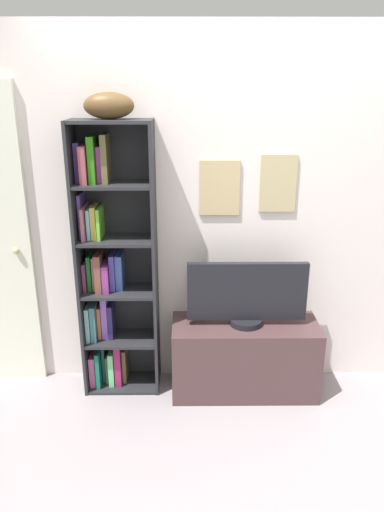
# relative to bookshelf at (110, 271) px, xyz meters

# --- Properties ---
(ground) EXTENTS (5.20, 5.20, 0.04)m
(ground) POSITION_rel_bookshelf_xyz_m (0.80, -0.99, -0.88)
(ground) COLOR gray
(back_wall) EXTENTS (4.80, 0.08, 2.41)m
(back_wall) POSITION_rel_bookshelf_xyz_m (0.80, 0.14, 0.34)
(back_wall) COLOR silver
(back_wall) RESTS_ON ground
(bookshelf) EXTENTS (0.51, 0.28, 1.84)m
(bookshelf) POSITION_rel_bookshelf_xyz_m (0.00, 0.00, 0.00)
(bookshelf) COLOR #242528
(bookshelf) RESTS_ON ground
(football) EXTENTS (0.30, 0.17, 0.16)m
(football) POSITION_rel_bookshelf_xyz_m (0.06, -0.03, 1.06)
(football) COLOR brown
(football) RESTS_ON bookshelf
(tv_stand) EXTENTS (0.99, 0.40, 0.51)m
(tv_stand) POSITION_rel_bookshelf_xyz_m (0.91, -0.09, -0.61)
(tv_stand) COLOR #473031
(tv_stand) RESTS_ON ground
(television) EXTENTS (0.79, 0.22, 0.44)m
(television) POSITION_rel_bookshelf_xyz_m (0.91, -0.09, -0.13)
(television) COLOR black
(television) RESTS_ON tv_stand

